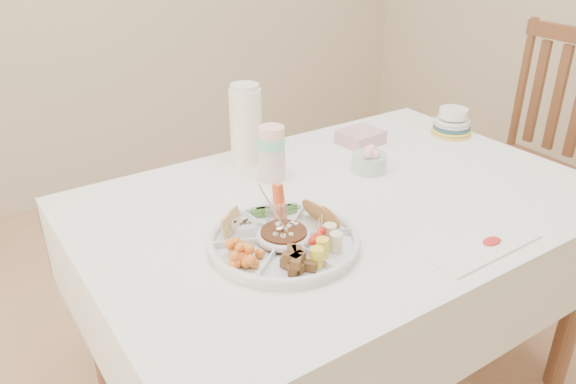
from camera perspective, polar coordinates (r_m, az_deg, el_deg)
dining_table at (r=1.87m, az=5.18°, el=-10.99°), size 1.52×1.02×0.76m
chair at (r=2.66m, az=22.33°, el=3.25°), size 0.49×0.49×1.10m
party_tray at (r=1.42m, az=-0.43°, el=-4.76°), size 0.50×0.50×0.04m
bean_dip at (r=1.41m, az=-0.43°, el=-4.50°), size 0.15×0.15×0.04m
tortillas at (r=1.48m, az=3.37°, el=-2.31°), size 0.13×0.13×0.06m
carrot_cucumber at (r=1.51m, az=-1.37°, el=-0.88°), size 0.16×0.16×0.11m
pita_raisins at (r=1.45m, az=-5.31°, el=-3.15°), size 0.13×0.13×0.05m
cherries at (r=1.34m, az=-4.66°, el=-6.17°), size 0.15×0.15×0.04m
granola_chunks at (r=1.30m, az=0.65°, el=-7.18°), size 0.13×0.13×0.04m
banana_tomato at (r=1.37m, az=4.73°, el=-4.35°), size 0.14×0.14×0.09m
cup_stack at (r=1.74m, az=-1.68°, el=4.92°), size 0.10×0.10×0.24m
thermos at (r=1.86m, az=-4.31°, el=6.96°), size 0.11×0.11×0.27m
flower_bowl at (r=1.84m, az=8.25°, el=3.41°), size 0.14×0.14×0.09m
napkin_stack at (r=2.07m, az=7.38°, el=5.56°), size 0.16×0.14×0.05m
plate_stack at (r=2.22m, az=16.35°, el=6.82°), size 0.17×0.17×0.10m
placemat at (r=1.50m, az=19.26°, el=-5.27°), size 0.33×0.12×0.01m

